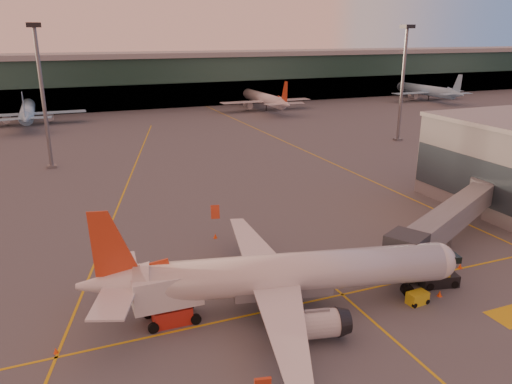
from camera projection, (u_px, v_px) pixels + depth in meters
name	position (u px, v px, depth m)	size (l,w,h in m)	color
ground	(323.00, 334.00, 41.67)	(600.00, 600.00, 0.00)	#4C4F54
taxi_markings	(141.00, 193.00, 78.23)	(100.12, 173.00, 0.01)	gold
terminal	(110.00, 81.00, 163.94)	(400.00, 20.00, 17.60)	#19382D
mast_west_near	(42.00, 87.00, 88.07)	(2.40, 2.40, 25.60)	slate
mast_east_near	(403.00, 75.00, 111.58)	(2.40, 2.40, 25.60)	slate
distant_aircraft_row	(45.00, 123.00, 138.08)	(290.00, 34.00, 13.00)	#88C0E4
main_airplane	(280.00, 275.00, 44.41)	(34.06, 30.98, 10.37)	silver
jet_bridge	(456.00, 214.00, 58.52)	(26.83, 15.97, 5.36)	slate
catering_truck	(168.00, 295.00, 42.63)	(5.92, 2.73, 4.56)	#AF2419
gpu_cart	(418.00, 298.00, 46.14)	(2.06, 1.33, 1.15)	gold
pushback_tug	(438.00, 278.00, 49.49)	(4.04, 2.73, 1.90)	black
cone_nose	(460.00, 266.00, 53.10)	(0.45, 0.45, 0.57)	#FF4C0D
cone_tail	(56.00, 351.00, 39.07)	(0.39, 0.39, 0.49)	#FF4C0D
cone_wing_left	(215.00, 236.00, 60.93)	(0.47, 0.47, 0.60)	#FF4C0D
cone_fwd	(440.00, 294.00, 47.49)	(0.46, 0.46, 0.58)	#FF4C0D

